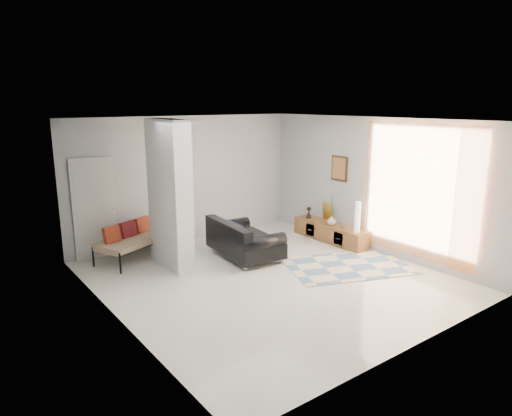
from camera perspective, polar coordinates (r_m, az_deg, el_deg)
floor at (r=8.34m, az=1.51°, el=-8.68°), size 6.00×6.00×0.00m
ceiling at (r=7.74m, az=1.64°, el=10.93°), size 6.00×6.00×0.00m
wall_back at (r=10.40m, az=-8.73°, el=3.60°), size 6.00×0.00×6.00m
wall_front at (r=5.95m, az=19.82°, el=-4.28°), size 6.00×0.00×6.00m
wall_left at (r=6.63m, az=-17.46°, el=-2.33°), size 0.00×6.00×6.00m
wall_right at (r=9.84m, az=14.27°, el=2.80°), size 0.00×6.00×6.00m
partition_column at (r=8.69m, az=-10.76°, el=1.64°), size 0.35×1.20×2.80m
hallway_door at (r=9.65m, az=-19.58°, el=-0.06°), size 0.85×0.06×2.04m
curtain at (r=9.10m, az=19.57°, el=1.94°), size 0.00×2.55×2.55m
wall_art at (r=10.36m, az=10.39°, el=4.90°), size 0.04×0.45×0.55m
media_console at (r=10.52m, az=9.31°, el=-3.00°), size 0.45×1.99×0.80m
loveseat at (r=9.29m, az=-1.75°, el=-4.06°), size 1.12×1.75×0.76m
daybed at (r=9.56m, az=-14.60°, el=-3.59°), size 1.93×1.38×0.77m
area_rug at (r=9.06m, az=11.40°, el=-7.09°), size 2.72×2.28×0.01m
cylinder_lamp at (r=9.86m, az=12.59°, el=-1.10°), size 0.12×0.12×0.65m
bronze_figurine at (r=10.86m, az=6.62°, el=-0.58°), size 0.15×0.15×0.27m
vase at (r=10.36m, az=9.42°, el=-1.53°), size 0.22×0.22×0.21m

